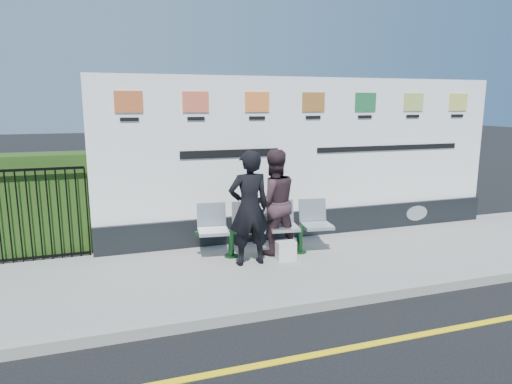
{
  "coord_description": "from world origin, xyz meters",
  "views": [
    {
      "loc": [
        -3.22,
        -4.02,
        2.65
      ],
      "look_at": [
        -0.95,
        2.77,
        1.25
      ],
      "focal_mm": 32.0,
      "sensor_mm": 36.0,
      "label": 1
    }
  ],
  "objects_px": {
    "bench": "(266,241)",
    "billboard": "(310,168)",
    "woman_left": "(249,208)",
    "woman_right": "(273,202)"
  },
  "relations": [
    {
      "from": "bench",
      "to": "woman_left",
      "type": "height_order",
      "value": "woman_left"
    },
    {
      "from": "woman_left",
      "to": "woman_right",
      "type": "bearing_deg",
      "value": -147.05
    },
    {
      "from": "woman_left",
      "to": "billboard",
      "type": "bearing_deg",
      "value": -144.49
    },
    {
      "from": "billboard",
      "to": "bench",
      "type": "bearing_deg",
      "value": -143.48
    },
    {
      "from": "woman_right",
      "to": "bench",
      "type": "bearing_deg",
      "value": 16.81
    },
    {
      "from": "billboard",
      "to": "woman_left",
      "type": "relative_size",
      "value": 4.38
    },
    {
      "from": "billboard",
      "to": "bench",
      "type": "distance_m",
      "value": 1.84
    },
    {
      "from": "billboard",
      "to": "bench",
      "type": "height_order",
      "value": "billboard"
    },
    {
      "from": "bench",
      "to": "billboard",
      "type": "bearing_deg",
      "value": 44.11
    },
    {
      "from": "woman_right",
      "to": "woman_left",
      "type": "bearing_deg",
      "value": 34.47
    }
  ]
}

